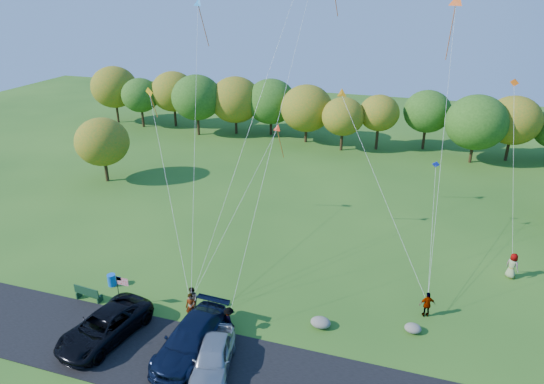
% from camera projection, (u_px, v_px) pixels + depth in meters
% --- Properties ---
extents(ground, '(140.00, 140.00, 0.00)m').
position_uv_depth(ground, '(235.00, 323.00, 30.63)').
color(ground, '#275418').
rests_on(ground, ground).
extents(asphalt_lane, '(44.00, 6.00, 0.06)m').
position_uv_depth(asphalt_lane, '(208.00, 367.00, 27.13)').
color(asphalt_lane, black).
rests_on(asphalt_lane, ground).
extents(treeline, '(77.06, 27.55, 8.70)m').
position_uv_depth(treeline, '(327.00, 113.00, 60.72)').
color(treeline, '#3B2915').
rests_on(treeline, ground).
extents(minivan_dark, '(3.91, 6.57, 1.71)m').
position_uv_depth(minivan_dark, '(104.00, 327.00, 28.94)').
color(minivan_dark, black).
rests_on(minivan_dark, asphalt_lane).
extents(minivan_navy, '(2.84, 6.42, 1.83)m').
position_uv_depth(minivan_navy, '(191.00, 339.00, 27.80)').
color(minivan_navy, black).
rests_on(minivan_navy, asphalt_lane).
extents(minivan_silver, '(3.10, 5.32, 1.70)m').
position_uv_depth(minivan_silver, '(213.00, 357.00, 26.60)').
color(minivan_silver, '#A3A6AD').
rests_on(minivan_silver, asphalt_lane).
extents(flyer_a, '(0.77, 0.60, 1.88)m').
position_uv_depth(flyer_a, '(191.00, 307.00, 30.64)').
color(flyer_a, '#4C4C59').
rests_on(flyer_a, ground).
extents(flyer_b, '(1.06, 1.05, 1.73)m').
position_uv_depth(flyer_b, '(192.00, 299.00, 31.49)').
color(flyer_b, '#4C4C59').
rests_on(flyer_b, ground).
extents(flyer_c, '(1.27, 1.18, 1.71)m').
position_uv_depth(flyer_c, '(229.00, 320.00, 29.60)').
color(flyer_c, '#4C4C59').
rests_on(flyer_c, ground).
extents(flyer_d, '(1.13, 0.76, 1.78)m').
position_uv_depth(flyer_d, '(427.00, 304.00, 30.95)').
color(flyer_d, '#4C4C59').
rests_on(flyer_d, ground).
extents(flyer_e, '(1.12, 1.10, 1.95)m').
position_uv_depth(flyer_e, '(512.00, 266.00, 35.02)').
color(flyer_e, '#4C4C59').
rests_on(flyer_e, ground).
extents(park_bench, '(2.01, 0.57, 1.11)m').
position_uv_depth(park_bench, '(88.00, 293.00, 32.57)').
color(park_bench, '#13361E').
rests_on(park_bench, ground).
extents(trash_barrel, '(0.58, 0.58, 0.87)m').
position_uv_depth(trash_barrel, '(112.00, 280.00, 34.29)').
color(trash_barrel, blue).
rests_on(trash_barrel, ground).
extents(flag_assembly, '(0.88, 0.57, 2.37)m').
position_uv_depth(flag_assembly, '(121.00, 285.00, 31.45)').
color(flag_assembly, black).
rests_on(flag_assembly, ground).
extents(boulder_near, '(1.27, 1.00, 0.64)m').
position_uv_depth(boulder_near, '(321.00, 322.00, 30.20)').
color(boulder_near, gray).
rests_on(boulder_near, ground).
extents(boulder_far, '(1.03, 0.86, 0.54)m').
position_uv_depth(boulder_far, '(413.00, 328.00, 29.78)').
color(boulder_far, gray).
rests_on(boulder_far, ground).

